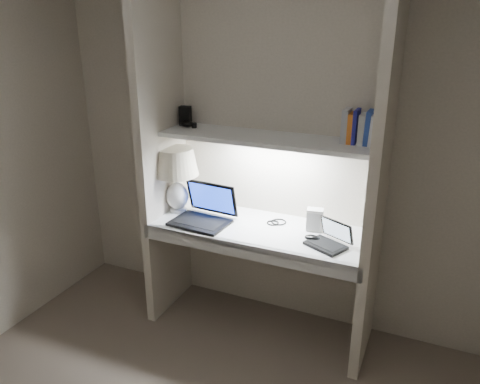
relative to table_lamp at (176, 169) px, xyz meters
The scene contains 17 objects.
back_wall 0.71m from the table_lamp, 21.54° to the left, with size 3.20×0.01×2.50m, color beige.
alcove_panel_left 0.19m from the table_lamp, 166.00° to the right, with size 0.06×0.55×2.50m, color beige.
alcove_panel_right 1.38m from the table_lamp, ahead, with size 0.06×0.55×2.50m, color beige.
desk 0.72m from the table_lamp, ahead, with size 1.40×0.55×0.04m, color white.
desk_apron 0.79m from the table_lamp, 23.81° to the right, with size 1.46×0.03×0.10m, color silver.
shelf 0.70m from the table_lamp, ahead, with size 1.40×0.36×0.03m, color silver.
strip_light 0.69m from the table_lamp, ahead, with size 0.60×0.04×0.01m, color white.
table_lamp is the anchor object (origin of this frame).
laptop_main 0.37m from the table_lamp, 16.84° to the right, with size 0.40×0.35×0.25m.
laptop_netbook 1.16m from the table_lamp, ahead, with size 0.30×0.28×0.15m.
speaker 1.02m from the table_lamp, ahead, with size 0.10×0.07×0.15m, color silver.
mouse 1.06m from the table_lamp, ahead, with size 0.10×0.06×0.04m, color black.
cable_coil 0.80m from the table_lamp, ahead, with size 0.10×0.10×0.01m, color black.
sticky_note 0.38m from the table_lamp, 14.17° to the right, with size 0.07×0.07×0.00m, color gold.
book_row 1.27m from the table_lamp, ahead, with size 0.19×0.13×0.20m.
shelf_box 0.38m from the table_lamp, 90.00° to the left, with size 0.08×0.06×0.13m, color black.
shelf_gadget 0.33m from the table_lamp, 69.27° to the left, with size 0.11×0.08×0.05m, color black.
Camera 1 is at (1.02, -1.41, 2.08)m, focal length 35.00 mm.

